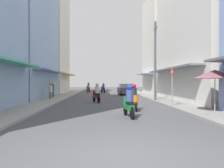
% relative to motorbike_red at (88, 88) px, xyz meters
% --- Properties ---
extents(ground_plane, '(98.10, 98.10, 0.00)m').
position_rel_motorbike_red_xyz_m(ground_plane, '(2.63, -12.67, -0.70)').
color(ground_plane, '#4C4C4F').
extents(sidewalk_left, '(2.03, 52.59, 0.12)m').
position_rel_motorbike_red_xyz_m(sidewalk_left, '(-2.35, -12.67, -0.64)').
color(sidewalk_left, '#9E9991').
rests_on(sidewalk_left, ground).
extents(sidewalk_right, '(2.03, 52.59, 0.12)m').
position_rel_motorbike_red_xyz_m(sidewalk_right, '(7.62, -12.67, -0.64)').
color(sidewalk_right, gray).
rests_on(sidewalk_right, ground).
extents(building_left_mid, '(7.05, 11.71, 14.78)m').
position_rel_motorbike_red_xyz_m(building_left_mid, '(-6.36, -12.79, 6.68)').
color(building_left_mid, '#8CA5CC').
rests_on(building_left_mid, ground).
extents(building_left_far, '(7.05, 9.24, 16.21)m').
position_rel_motorbike_red_xyz_m(building_left_far, '(-6.36, -1.80, 7.40)').
color(building_left_far, silver).
rests_on(building_left_far, ground).
extents(building_right_mid, '(7.05, 12.94, 16.23)m').
position_rel_motorbike_red_xyz_m(building_right_mid, '(11.63, -16.62, 7.41)').
color(building_right_mid, silver).
rests_on(building_right_mid, ground).
extents(building_right_far, '(7.05, 8.18, 13.85)m').
position_rel_motorbike_red_xyz_m(building_right_far, '(11.63, -5.07, 6.22)').
color(building_right_far, silver).
rests_on(building_right_far, ground).
extents(motorbike_red, '(0.74, 1.74, 1.58)m').
position_rel_motorbike_red_xyz_m(motorbike_red, '(0.00, 0.00, 0.00)').
color(motorbike_red, black).
rests_on(motorbike_red, ground).
extents(motorbike_green, '(0.56, 1.80, 1.58)m').
position_rel_motorbike_red_xyz_m(motorbike_green, '(3.42, -25.46, 0.00)').
color(motorbike_green, black).
rests_on(motorbike_green, ground).
extents(motorbike_silver, '(0.55, 1.81, 0.96)m').
position_rel_motorbike_red_xyz_m(motorbike_silver, '(2.51, 2.13, -0.20)').
color(motorbike_silver, black).
rests_on(motorbike_silver, ground).
extents(motorbike_maroon, '(0.75, 1.74, 1.58)m').
position_rel_motorbike_red_xyz_m(motorbike_maroon, '(1.71, -17.83, 0.00)').
color(motorbike_maroon, black).
rests_on(motorbike_maroon, ground).
extents(motorbike_blue, '(0.75, 1.74, 1.58)m').
position_rel_motorbike_red_xyz_m(motorbike_blue, '(2.38, -2.24, 0.00)').
color(motorbike_blue, black).
rests_on(motorbike_blue, ground).
extents(motorbike_orange, '(0.55, 1.81, 1.58)m').
position_rel_motorbike_red_xyz_m(motorbike_orange, '(4.08, -22.85, 0.00)').
color(motorbike_orange, black).
rests_on(motorbike_orange, ground).
extents(parked_car, '(1.84, 4.13, 1.45)m').
position_rel_motorbike_red_xyz_m(parked_car, '(5.24, -7.37, 0.04)').
color(parked_car, black).
rests_on(parked_car, ground).
extents(pedestrian_foreground, '(0.34, 0.34, 1.68)m').
position_rel_motorbike_red_xyz_m(pedestrian_foreground, '(-3.06, -12.23, 0.14)').
color(pedestrian_foreground, '#262628').
rests_on(pedestrian_foreground, ground).
extents(pedestrian_midway, '(0.44, 0.44, 1.68)m').
position_rel_motorbike_red_xyz_m(pedestrian_midway, '(-2.65, -14.78, 0.24)').
color(pedestrian_midway, '#598C59').
rests_on(pedestrian_midway, ground).
extents(vendor_umbrella, '(2.26, 2.26, 2.33)m').
position_rel_motorbike_red_xyz_m(vendor_umbrella, '(8.12, -24.53, 1.40)').
color(vendor_umbrella, '#99999E').
rests_on(vendor_umbrella, ground).
extents(utility_pole, '(0.20, 1.20, 6.98)m').
position_rel_motorbike_red_xyz_m(utility_pole, '(6.85, -16.67, 2.86)').
color(utility_pole, '#4C4C4F').
rests_on(utility_pole, ground).
extents(street_sign_no_entry, '(0.07, 0.60, 2.65)m').
position_rel_motorbike_red_xyz_m(street_sign_no_entry, '(6.75, -21.64, 1.01)').
color(street_sign_no_entry, gray).
rests_on(street_sign_no_entry, ground).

